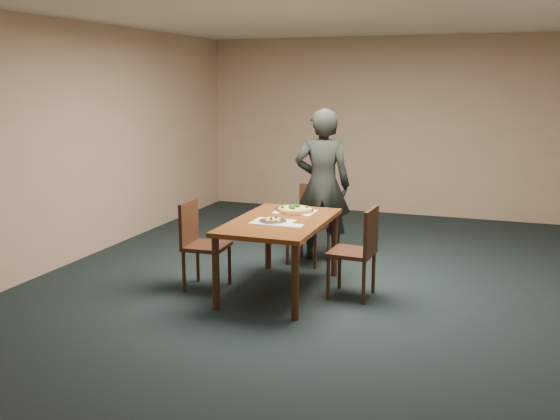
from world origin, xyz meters
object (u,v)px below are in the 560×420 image
(pizza_pan, at_px, (295,209))
(slice_plate_near, at_px, (273,220))
(chair_right, at_px, (359,247))
(diner, at_px, (323,185))
(dining_table, at_px, (280,229))
(slice_plate_far, at_px, (287,208))
(chair_left, at_px, (199,240))
(chair_far, at_px, (311,219))

(pizza_pan, bearing_deg, slice_plate_near, -95.60)
(chair_right, height_order, diner, diner)
(dining_table, bearing_deg, slice_plate_near, -108.17)
(dining_table, relative_size, slice_plate_far, 5.36)
(chair_left, relative_size, pizza_pan, 2.29)
(dining_table, xyz_separation_m, slice_plate_far, (-0.11, 0.53, 0.10))
(dining_table, xyz_separation_m, pizza_pan, (0.02, 0.43, 0.12))
(chair_far, xyz_separation_m, chair_right, (0.81, -1.05, 0.00))
(diner, xyz_separation_m, slice_plate_far, (-0.18, -0.77, -0.14))
(chair_far, relative_size, slice_plate_near, 3.25)
(dining_table, bearing_deg, chair_left, -168.31)
(slice_plate_far, bearing_deg, dining_table, -78.71)
(chair_far, height_order, pizza_pan, chair_far)
(chair_right, relative_size, slice_plate_far, 3.25)
(chair_right, bearing_deg, diner, -145.18)
(chair_left, relative_size, slice_plate_far, 3.25)
(chair_left, height_order, pizza_pan, chair_left)
(slice_plate_far, bearing_deg, pizza_pan, -40.12)
(chair_right, xyz_separation_m, slice_plate_near, (-0.83, -0.20, 0.25))
(diner, height_order, pizza_pan, diner)
(slice_plate_near, bearing_deg, chair_right, 13.78)
(dining_table, height_order, slice_plate_near, slice_plate_near)
(dining_table, distance_m, slice_plate_near, 0.16)
(chair_far, bearing_deg, chair_right, -42.89)
(dining_table, xyz_separation_m, chair_far, (-0.02, 1.15, -0.14))
(chair_far, relative_size, diner, 0.50)
(chair_far, distance_m, slice_plate_far, 0.67)
(slice_plate_far, bearing_deg, slice_plate_near, -83.75)
(dining_table, relative_size, pizza_pan, 3.77)
(chair_left, xyz_separation_m, diner, (0.89, 1.47, 0.39))
(chair_right, height_order, slice_plate_near, chair_right)
(chair_right, bearing_deg, chair_left, -76.93)
(chair_far, xyz_separation_m, slice_plate_near, (-0.02, -1.26, 0.25))
(chair_far, relative_size, chair_right, 1.00)
(pizza_pan, bearing_deg, dining_table, -92.24)
(diner, xyz_separation_m, pizza_pan, (-0.06, -0.87, -0.13))
(dining_table, relative_size, chair_far, 1.65)
(diner, bearing_deg, dining_table, 74.11)
(pizza_pan, relative_size, slice_plate_far, 1.42)
(chair_far, height_order, diner, diner)
(pizza_pan, xyz_separation_m, slice_plate_near, (-0.05, -0.54, -0.01))
(chair_left, bearing_deg, slice_plate_far, -49.52)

